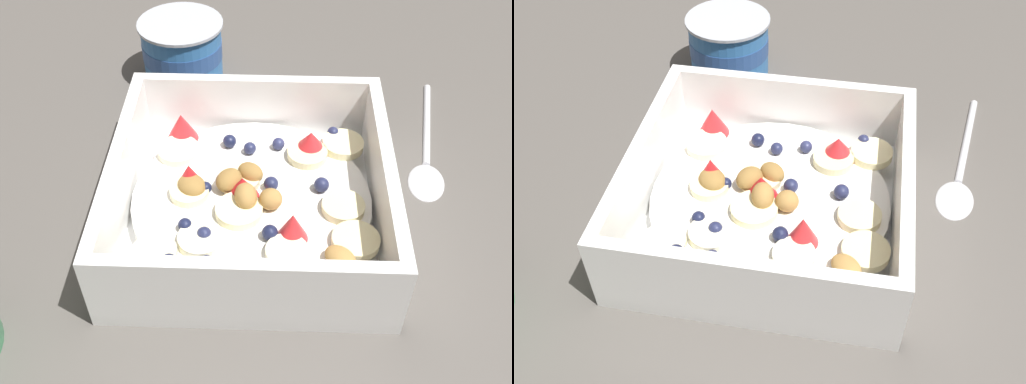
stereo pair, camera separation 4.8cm
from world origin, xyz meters
TOP-DOWN VIEW (x-y plane):
  - ground_plane at (0.00, 0.00)m, footprint 2.40×2.40m
  - fruit_bowl at (-0.02, -0.01)m, footprint 0.22×0.22m
  - spoon at (0.14, 0.06)m, footprint 0.05×0.17m
  - yogurt_cup at (-0.10, 0.20)m, footprint 0.09×0.09m

SIDE VIEW (x-z plane):
  - ground_plane at x=0.00m, z-range 0.00..0.00m
  - spoon at x=0.14m, z-range 0.00..0.01m
  - fruit_bowl at x=-0.02m, z-range -0.01..0.06m
  - yogurt_cup at x=-0.10m, z-range 0.00..0.06m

